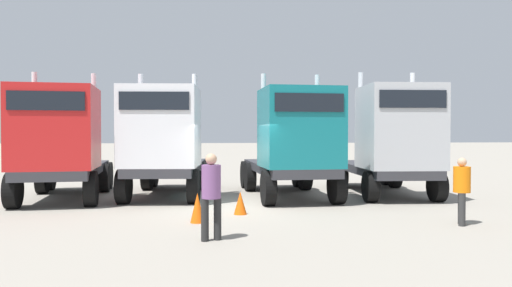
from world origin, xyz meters
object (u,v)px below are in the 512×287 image
(semi_truck_white, at_px, (164,141))
(semi_truck_teal, at_px, (294,143))
(traffic_cone_near, at_px, (240,203))
(semi_truck_silver, at_px, (393,141))
(semi_truck_red, at_px, (60,142))
(visitor_in_hivis, at_px, (462,186))
(traffic_cone_mid, at_px, (197,208))
(visitor_with_camera, at_px, (211,190))

(semi_truck_white, xyz_separation_m, semi_truck_teal, (4.34, -0.77, -0.06))
(semi_truck_white, height_order, traffic_cone_near, semi_truck_white)
(semi_truck_white, relative_size, semi_truck_silver, 0.97)
(semi_truck_red, xyz_separation_m, visitor_in_hivis, (10.80, -5.16, -1.00))
(semi_truck_red, bearing_deg, traffic_cone_mid, 42.45)
(semi_truck_red, height_order, visitor_with_camera, semi_truck_red)
(semi_truck_silver, height_order, traffic_cone_mid, semi_truck_silver)
(semi_truck_white, distance_m, semi_truck_teal, 4.40)
(semi_truck_red, distance_m, visitor_in_hivis, 12.01)
(semi_truck_red, height_order, traffic_cone_mid, semi_truck_red)
(visitor_in_hivis, xyz_separation_m, traffic_cone_near, (-5.21, 2.16, -0.63))
(semi_truck_silver, bearing_deg, traffic_cone_mid, -55.58)
(visitor_in_hivis, relative_size, traffic_cone_near, 2.61)
(semi_truck_red, bearing_deg, visitor_with_camera, 32.78)
(traffic_cone_mid, bearing_deg, visitor_in_hivis, -9.39)
(visitor_in_hivis, distance_m, traffic_cone_near, 5.68)
(semi_truck_white, distance_m, visitor_with_camera, 6.81)
(semi_truck_teal, bearing_deg, traffic_cone_near, -39.91)
(semi_truck_red, relative_size, traffic_cone_mid, 8.33)
(semi_truck_red, height_order, semi_truck_white, semi_truck_white)
(semi_truck_teal, distance_m, visitor_with_camera, 6.57)
(semi_truck_white, relative_size, traffic_cone_near, 10.13)
(visitor_with_camera, bearing_deg, traffic_cone_near, 144.71)
(semi_truck_teal, xyz_separation_m, traffic_cone_mid, (-3.20, -3.77, -1.52))
(semi_truck_teal, bearing_deg, traffic_cone_mid, -42.84)
(semi_truck_white, relative_size, visitor_in_hivis, 3.88)
(semi_truck_white, distance_m, semi_truck_silver, 7.86)
(visitor_in_hivis, relative_size, visitor_with_camera, 0.90)
(visitor_with_camera, bearing_deg, visitor_in_hivis, 79.39)
(semi_truck_white, relative_size, traffic_cone_mid, 8.53)
(visitor_in_hivis, height_order, visitor_with_camera, visitor_with_camera)
(semi_truck_white, xyz_separation_m, traffic_cone_mid, (1.14, -4.54, -1.59))
(semi_truck_red, xyz_separation_m, visitor_with_camera, (4.72, -6.16, -0.89))
(semi_truck_white, bearing_deg, semi_truck_silver, 90.98)
(semi_truck_red, distance_m, semi_truck_teal, 7.63)
(semi_truck_red, height_order, semi_truck_silver, semi_truck_silver)
(semi_truck_teal, xyz_separation_m, traffic_cone_near, (-2.04, -2.67, -1.58))
(semi_truck_silver, height_order, traffic_cone_near, semi_truck_silver)
(semi_truck_white, bearing_deg, semi_truck_teal, 84.97)
(visitor_in_hivis, height_order, traffic_cone_mid, visitor_in_hivis)
(visitor_in_hivis, bearing_deg, semi_truck_white, -10.18)
(semi_truck_teal, height_order, semi_truck_silver, semi_truck_silver)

